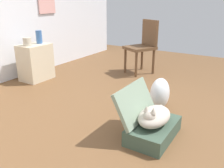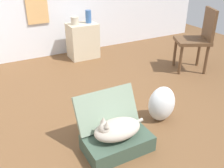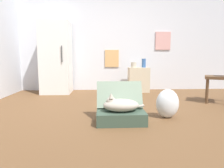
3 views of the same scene
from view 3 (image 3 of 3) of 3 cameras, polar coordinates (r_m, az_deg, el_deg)
name	(u,v)px [view 3 (image 3 of 3)]	position (r m, az deg, el deg)	size (l,w,h in m)	color
ground_plane	(127,112)	(3.05, 4.26, -7.96)	(7.68, 7.68, 0.00)	brown
wall_back	(116,39)	(5.22, 1.24, 12.74)	(6.40, 0.15, 2.60)	silver
suitcase_base	(121,117)	(2.52, 2.56, -9.41)	(0.60, 0.37, 0.15)	#384C3D
suitcase_lid	(120,95)	(2.67, 2.17, -3.04)	(0.60, 0.37, 0.04)	gray
cat	(120,105)	(2.48, 2.33, -5.92)	(0.52, 0.28, 0.22)	#B2A899
plastic_bag_white	(167,104)	(2.82, 15.54, -5.39)	(0.31, 0.22, 0.39)	silver
refrigerator	(56,58)	(4.84, -15.61, 7.20)	(0.65, 0.68, 1.64)	silver
side_table	(138,80)	(4.88, 7.56, 1.23)	(0.48, 0.36, 0.59)	beige
vase_tall	(134,65)	(4.84, 6.21, 5.44)	(0.13, 0.13, 0.13)	#B7AD99
vase_short	(144,63)	(4.88, 9.05, 5.91)	(0.10, 0.10, 0.21)	#38609E
chair	(224,75)	(4.09, 29.41, 2.24)	(0.61, 0.59, 0.94)	brown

